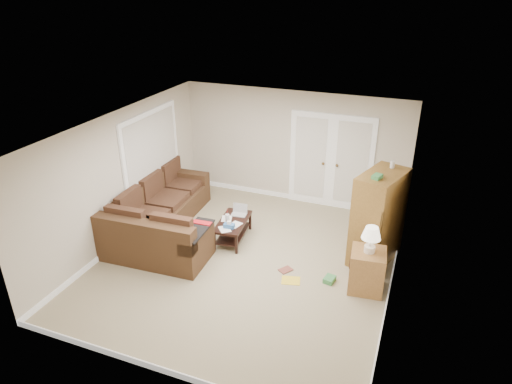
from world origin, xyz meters
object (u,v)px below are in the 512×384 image
at_px(coffee_table, 233,229).
at_px(side_cabinet, 367,267).
at_px(sectional_sofa, 160,220).
at_px(tv_armoire, 378,217).

xyz_separation_m(coffee_table, side_cabinet, (2.64, -0.65, 0.19)).
relative_size(sectional_sofa, tv_armoire, 1.65).
bearing_deg(coffee_table, side_cabinet, -19.96).
height_order(coffee_table, side_cabinet, side_cabinet).
bearing_deg(tv_armoire, side_cabinet, -71.81).
distance_m(tv_armoire, side_cabinet, 1.03).
distance_m(sectional_sofa, tv_armoire, 4.10).
xyz_separation_m(tv_armoire, side_cabinet, (0.00, -0.94, -0.43)).
bearing_deg(sectional_sofa, tv_armoire, 6.96).
distance_m(coffee_table, side_cabinet, 2.72).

